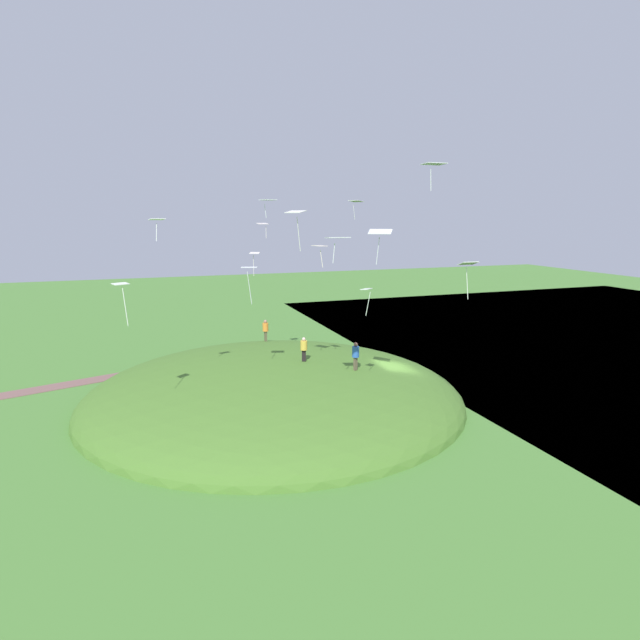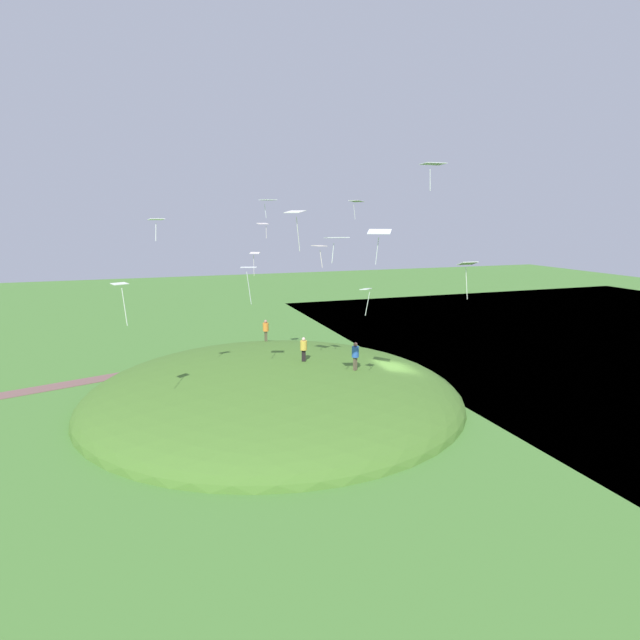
{
  "view_description": "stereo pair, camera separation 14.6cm",
  "coord_description": "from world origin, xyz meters",
  "px_view_note": "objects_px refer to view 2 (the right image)",
  "views": [
    {
      "loc": [
        16.21,
        30.47,
        11.92
      ],
      "look_at": [
        4.11,
        -4.02,
        4.74
      ],
      "focal_mm": 29.31,
      "sensor_mm": 36.0,
      "label": 1
    },
    {
      "loc": [
        16.07,
        30.51,
        11.92
      ],
      "look_at": [
        4.11,
        -4.02,
        4.74
      ],
      "focal_mm": 29.31,
      "sensor_mm": 36.0,
      "label": 2
    }
  ],
  "objects_px": {
    "kite_2": "(295,214)",
    "kite_9": "(255,255)",
    "kite_4": "(366,292)",
    "kite_13": "(379,233)",
    "kite_0": "(120,288)",
    "kite_1": "(356,202)",
    "kite_3": "(319,247)",
    "person_near_shore": "(304,347)",
    "kite_11": "(467,266)",
    "kite_12": "(433,165)",
    "person_on_hilltop": "(266,328)",
    "kite_5": "(156,220)",
    "kite_7": "(249,270)",
    "kite_6": "(263,224)",
    "kite_10": "(268,200)",
    "person_with_child": "(355,353)",
    "kite_8": "(336,238)"
  },
  "relations": [
    {
      "from": "kite_0",
      "to": "kite_2",
      "type": "distance_m",
      "value": 9.67
    },
    {
      "from": "person_near_shore",
      "to": "kite_0",
      "type": "xyz_separation_m",
      "value": [
        10.7,
        5.5,
        5.01
      ]
    },
    {
      "from": "kite_3",
      "to": "kite_1",
      "type": "bearing_deg",
      "value": -123.04
    },
    {
      "from": "person_near_shore",
      "to": "kite_8",
      "type": "height_order",
      "value": "kite_8"
    },
    {
      "from": "person_on_hilltop",
      "to": "kite_4",
      "type": "bearing_deg",
      "value": 174.2
    },
    {
      "from": "kite_1",
      "to": "kite_7",
      "type": "xyz_separation_m",
      "value": [
        11.08,
        10.9,
        -4.11
      ]
    },
    {
      "from": "kite_1",
      "to": "kite_11",
      "type": "height_order",
      "value": "kite_1"
    },
    {
      "from": "person_on_hilltop",
      "to": "kite_5",
      "type": "bearing_deg",
      "value": 131.94
    },
    {
      "from": "kite_4",
      "to": "kite_6",
      "type": "distance_m",
      "value": 14.02
    },
    {
      "from": "kite_1",
      "to": "kite_5",
      "type": "bearing_deg",
      "value": 36.8
    },
    {
      "from": "kite_3",
      "to": "kite_8",
      "type": "relative_size",
      "value": 1.05
    },
    {
      "from": "kite_8",
      "to": "kite_13",
      "type": "relative_size",
      "value": 0.68
    },
    {
      "from": "kite_2",
      "to": "kite_3",
      "type": "bearing_deg",
      "value": -135.62
    },
    {
      "from": "kite_3",
      "to": "kite_9",
      "type": "relative_size",
      "value": 0.7
    },
    {
      "from": "person_with_child",
      "to": "person_on_hilltop",
      "type": "bearing_deg",
      "value": -95.04
    },
    {
      "from": "person_with_child",
      "to": "kite_7",
      "type": "bearing_deg",
      "value": -17.16
    },
    {
      "from": "person_near_shore",
      "to": "person_on_hilltop",
      "type": "xyz_separation_m",
      "value": [
        0.55,
        -8.43,
        -0.42
      ]
    },
    {
      "from": "person_with_child",
      "to": "kite_11",
      "type": "relative_size",
      "value": 0.91
    },
    {
      "from": "kite_4",
      "to": "kite_13",
      "type": "height_order",
      "value": "kite_13"
    },
    {
      "from": "kite_3",
      "to": "kite_7",
      "type": "distance_m",
      "value": 4.53
    },
    {
      "from": "kite_0",
      "to": "kite_9",
      "type": "xyz_separation_m",
      "value": [
        -9.33,
        -13.56,
        0.45
      ]
    },
    {
      "from": "kite_7",
      "to": "kite_13",
      "type": "distance_m",
      "value": 7.69
    },
    {
      "from": "person_on_hilltop",
      "to": "kite_9",
      "type": "distance_m",
      "value": 5.94
    },
    {
      "from": "person_with_child",
      "to": "kite_9",
      "type": "bearing_deg",
      "value": -90.39
    },
    {
      "from": "person_with_child",
      "to": "kite_2",
      "type": "xyz_separation_m",
      "value": [
        4.46,
        2.04,
        8.55
      ]
    },
    {
      "from": "kite_7",
      "to": "kite_8",
      "type": "distance_m",
      "value": 6.8
    },
    {
      "from": "kite_11",
      "to": "kite_8",
      "type": "bearing_deg",
      "value": -3.51
    },
    {
      "from": "kite_2",
      "to": "kite_10",
      "type": "height_order",
      "value": "kite_10"
    },
    {
      "from": "kite_10",
      "to": "kite_9",
      "type": "bearing_deg",
      "value": -90.63
    },
    {
      "from": "kite_3",
      "to": "kite_9",
      "type": "xyz_separation_m",
      "value": [
        1.68,
        -10.32,
        -1.11
      ]
    },
    {
      "from": "kite_8",
      "to": "kite_7",
      "type": "bearing_deg",
      "value": -62.7
    },
    {
      "from": "kite_2",
      "to": "kite_9",
      "type": "relative_size",
      "value": 1.2
    },
    {
      "from": "person_near_shore",
      "to": "kite_11",
      "type": "relative_size",
      "value": 0.81
    },
    {
      "from": "person_on_hilltop",
      "to": "kite_5",
      "type": "xyz_separation_m",
      "value": [
        8.31,
        12.22,
        8.53
      ]
    },
    {
      "from": "person_on_hilltop",
      "to": "kite_7",
      "type": "height_order",
      "value": "kite_7"
    },
    {
      "from": "kite_0",
      "to": "person_with_child",
      "type": "bearing_deg",
      "value": -166.28
    },
    {
      "from": "kite_1",
      "to": "kite_3",
      "type": "distance_m",
      "value": 12.69
    },
    {
      "from": "kite_9",
      "to": "kite_6",
      "type": "bearing_deg",
      "value": 114.6
    },
    {
      "from": "kite_3",
      "to": "kite_13",
      "type": "relative_size",
      "value": 0.72
    },
    {
      "from": "kite_4",
      "to": "kite_12",
      "type": "relative_size",
      "value": 1.13
    },
    {
      "from": "kite_6",
      "to": "kite_7",
      "type": "bearing_deg",
      "value": 72.46
    },
    {
      "from": "person_on_hilltop",
      "to": "person_with_child",
      "type": "bearing_deg",
      "value": -176.85
    },
    {
      "from": "kite_3",
      "to": "kite_4",
      "type": "distance_m",
      "value": 4.77
    },
    {
      "from": "kite_7",
      "to": "kite_10",
      "type": "height_order",
      "value": "kite_10"
    },
    {
      "from": "kite_5",
      "to": "kite_10",
      "type": "height_order",
      "value": "kite_10"
    },
    {
      "from": "kite_6",
      "to": "kite_11",
      "type": "relative_size",
      "value": 0.57
    },
    {
      "from": "kite_6",
      "to": "kite_5",
      "type": "bearing_deg",
      "value": 53.86
    },
    {
      "from": "kite_5",
      "to": "kite_1",
      "type": "bearing_deg",
      "value": -143.2
    },
    {
      "from": "kite_5",
      "to": "kite_10",
      "type": "bearing_deg",
      "value": -136.48
    },
    {
      "from": "kite_0",
      "to": "kite_12",
      "type": "relative_size",
      "value": 1.49
    }
  ]
}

